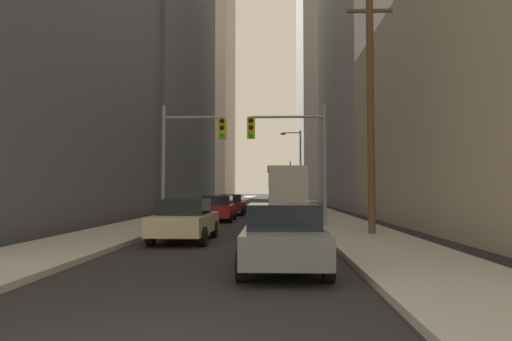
% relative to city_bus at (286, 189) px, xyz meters
% --- Properties ---
extents(sidewalk_left, '(3.25, 160.00, 0.15)m').
position_rel_city_bus_xyz_m(sidewalk_left, '(-7.37, 20.26, -1.85)').
color(sidewalk_left, '#9E9E99').
rests_on(sidewalk_left, ground).
extents(sidewalk_right, '(3.25, 160.00, 0.15)m').
position_rel_city_bus_xyz_m(sidewalk_right, '(2.55, 20.26, -1.85)').
color(sidewalk_right, '#9E9E99').
rests_on(sidewalk_right, ground).
extents(city_bus, '(2.67, 11.51, 3.40)m').
position_rel_city_bus_xyz_m(city_bus, '(0.00, 0.00, 0.00)').
color(city_bus, silver).
rests_on(city_bus, ground).
extents(sedan_grey, '(1.95, 4.21, 1.52)m').
position_rel_city_bus_xyz_m(sedan_grey, '(-0.72, -23.48, -1.16)').
color(sedan_grey, slate).
rests_on(sedan_grey, ground).
extents(sedan_beige, '(1.95, 4.24, 1.52)m').
position_rel_city_bus_xyz_m(sedan_beige, '(-4.11, -17.98, -1.16)').
color(sedan_beige, '#C6B793').
rests_on(sedan_beige, ground).
extents(sedan_red, '(1.95, 4.20, 1.52)m').
position_rel_city_bus_xyz_m(sedan_red, '(-4.22, -7.77, -1.16)').
color(sedan_red, maroon).
rests_on(sedan_red, ground).
extents(sedan_maroon, '(1.95, 4.24, 1.52)m').
position_rel_city_bus_xyz_m(sedan_maroon, '(-4.04, -1.08, -1.16)').
color(sedan_maroon, maroon).
rests_on(sedan_maroon, ground).
extents(traffic_signal_near_left, '(3.19, 0.44, 6.00)m').
position_rel_city_bus_xyz_m(traffic_signal_near_left, '(-5.01, -12.34, 2.08)').
color(traffic_signal_near_left, gray).
rests_on(traffic_signal_near_left, ground).
extents(traffic_signal_near_right, '(3.84, 0.44, 6.00)m').
position_rel_city_bus_xyz_m(traffic_signal_near_right, '(-0.11, -12.34, 2.12)').
color(traffic_signal_near_right, gray).
rests_on(traffic_signal_near_right, ground).
extents(traffic_signal_far_right, '(3.44, 0.44, 6.00)m').
position_rel_city_bus_xyz_m(traffic_signal_far_right, '(0.08, 30.67, 2.10)').
color(traffic_signal_far_right, gray).
rests_on(traffic_signal_far_right, ground).
extents(utility_pole_right, '(2.20, 0.28, 10.33)m').
position_rel_city_bus_xyz_m(utility_pole_right, '(2.87, -16.36, 3.52)').
color(utility_pole_right, brown).
rests_on(utility_pole_right, ground).
extents(street_lamp_right, '(2.01, 0.32, 7.50)m').
position_rel_city_bus_xyz_m(street_lamp_right, '(1.33, 8.17, 2.57)').
color(street_lamp_right, gray).
rests_on(street_lamp_right, ground).
extents(building_left_mid_office, '(22.24, 29.32, 30.93)m').
position_rel_city_bus_xyz_m(building_left_mid_office, '(-20.52, 14.64, 13.54)').
color(building_left_mid_office, '#4C515B').
rests_on(building_left_mid_office, ground).
extents(building_left_far_tower, '(21.48, 21.58, 68.65)m').
position_rel_city_bus_xyz_m(building_left_far_tower, '(-20.82, 59.99, 32.39)').
color(building_left_far_tower, '#B7A893').
rests_on(building_left_far_tower, ground).
extents(building_right_mid_block, '(20.77, 28.00, 28.61)m').
position_rel_city_bus_xyz_m(building_right_mid_block, '(15.75, 14.41, 12.37)').
color(building_right_mid_block, '#93939E').
rests_on(building_right_mid_block, ground).
extents(building_right_far_highrise, '(22.33, 24.88, 56.33)m').
position_rel_city_bus_xyz_m(building_right_far_highrise, '(15.87, 60.42, 26.24)').
color(building_right_far_highrise, gray).
rests_on(building_right_far_highrise, ground).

